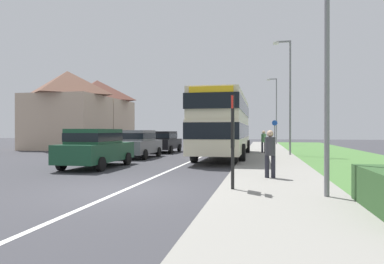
{
  "coord_description": "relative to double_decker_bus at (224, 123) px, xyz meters",
  "views": [
    {
      "loc": [
        3.74,
        -8.8,
        1.65
      ],
      "look_at": [
        0.62,
        6.55,
        1.6
      ],
      "focal_mm": 31.95,
      "sensor_mm": 36.0,
      "label": 1
    }
  ],
  "objects": [
    {
      "name": "bus_stop_sign",
      "position": [
        1.46,
        -11.71,
        -0.6
      ],
      "size": [
        0.09,
        0.52,
        2.6
      ],
      "color": "black",
      "rests_on": "ground_plane"
    },
    {
      "name": "street_lamp_mid",
      "position": [
        3.91,
        2.03,
        2.14
      ],
      "size": [
        1.14,
        0.2,
        7.46
      ],
      "color": "slate",
      "rests_on": "ground_plane"
    },
    {
      "name": "parked_car_black",
      "position": [
        -5.11,
        4.35,
        -1.25
      ],
      "size": [
        1.98,
        4.23,
        1.62
      ],
      "color": "black",
      "rests_on": "ground_plane"
    },
    {
      "name": "pavement_near_side",
      "position": [
        2.66,
        -5.92,
        -2.08
      ],
      "size": [
        3.2,
        68.0,
        0.12
      ],
      "primitive_type": "cube",
      "color": "gray",
      "rests_on": "ground_plane"
    },
    {
      "name": "grass_verge_seaward",
      "position": [
        6.96,
        -5.92,
        -2.1
      ],
      "size": [
        6.0,
        68.0,
        0.08
      ],
      "primitive_type": "cube",
      "color": "#477538",
      "rests_on": "ground_plane"
    },
    {
      "name": "parked_car_dark_green",
      "position": [
        -5.07,
        -6.6,
        -1.19
      ],
      "size": [
        1.97,
        4.5,
        1.74
      ],
      "color": "#19472D",
      "rests_on": "ground_plane"
    },
    {
      "name": "street_lamp_near",
      "position": [
        3.6,
        -12.3,
        2.48
      ],
      "size": [
        1.14,
        0.2,
        8.13
      ],
      "color": "slate",
      "rests_on": "ground_plane"
    },
    {
      "name": "ground_plane",
      "position": [
        -1.54,
        -11.92,
        -2.14
      ],
      "size": [
        120.0,
        120.0,
        0.0
      ],
      "primitive_type": "plane",
      "color": "#38383D"
    },
    {
      "name": "street_lamp_far",
      "position": [
        3.81,
        19.9,
        2.27
      ],
      "size": [
        1.14,
        0.2,
        7.71
      ],
      "color": "slate",
      "rests_on": "ground_plane"
    },
    {
      "name": "pedestrian_walking_away",
      "position": [
        2.37,
        3.95,
        -1.17
      ],
      "size": [
        0.34,
        0.34,
        1.67
      ],
      "color": "#23232D",
      "rests_on": "ground_plane"
    },
    {
      "name": "double_decker_bus",
      "position": [
        0.0,
        0.0,
        0.0
      ],
      "size": [
        2.8,
        11.51,
        3.7
      ],
      "color": "beige",
      "rests_on": "ground_plane"
    },
    {
      "name": "cycle_route_sign",
      "position": [
        3.26,
        7.73,
        -0.72
      ],
      "size": [
        0.44,
        0.08,
        2.52
      ],
      "color": "slate",
      "rests_on": "ground_plane"
    },
    {
      "name": "house_terrace_far_side",
      "position": [
        -14.87,
        9.87,
        1.37
      ],
      "size": [
        6.29,
        11.19,
        7.03
      ],
      "color": "#C1A88E",
      "rests_on": "ground_plane"
    },
    {
      "name": "lane_marking_centre",
      "position": [
        -1.54,
        -3.92,
        -2.14
      ],
      "size": [
        0.14,
        60.0,
        0.01
      ],
      "primitive_type": "cube",
      "color": "silver",
      "rests_on": "ground_plane"
    },
    {
      "name": "pedestrian_at_stop",
      "position": [
        2.48,
        -9.31,
        -1.17
      ],
      "size": [
        0.34,
        0.34,
        1.67
      ],
      "color": "#23232D",
      "rests_on": "ground_plane"
    },
    {
      "name": "parked_car_grey",
      "position": [
        -5.15,
        -0.97,
        -1.22
      ],
      "size": [
        1.87,
        4.25,
        1.69
      ],
      "color": "slate",
      "rests_on": "ground_plane"
    }
  ]
}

